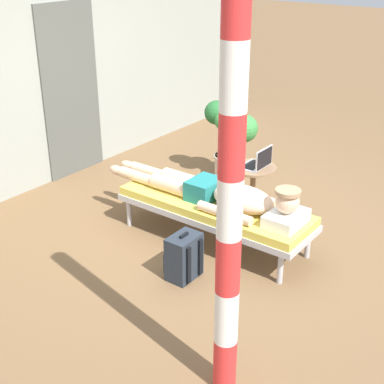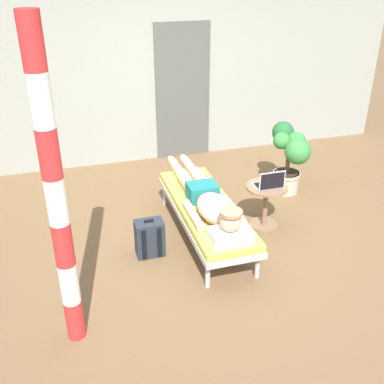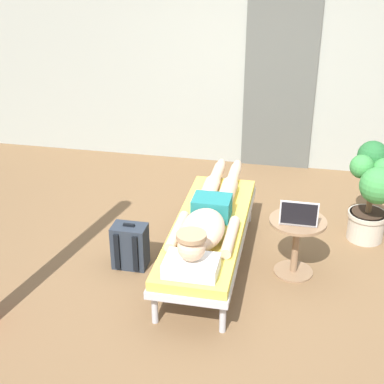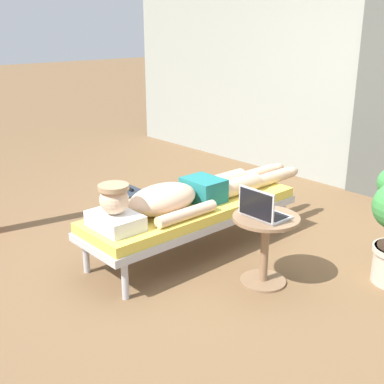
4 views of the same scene
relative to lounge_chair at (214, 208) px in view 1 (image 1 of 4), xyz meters
The scene contains 10 objects.
ground_plane 0.38m from the lounge_chair, ahead, with size 40.00×40.00×0.00m, color brown.
house_wall_back 2.68m from the lounge_chair, 90.00° to the left, with size 7.60×0.20×2.70m, color #999E93.
house_door_panel 2.50m from the lounge_chair, 80.12° to the left, with size 0.84×0.03×2.04m, color #545651.
lounge_chair is the anchor object (origin of this frame).
person_reclining 0.19m from the lounge_chair, 90.00° to the right, with size 0.53×2.17×0.33m.
side_table 0.75m from the lounge_chair, ahead, with size 0.48×0.48×0.52m.
laptop 0.78m from the lounge_chair, ahead, with size 0.31×0.24×0.23m.
backpack 0.71m from the lounge_chair, 167.07° to the right, with size 0.30×0.26×0.42m.
potted_plant 1.60m from the lounge_chair, 27.68° to the left, with size 0.46×0.68×0.93m.
porch_post 2.14m from the lounge_chair, 143.03° to the right, with size 0.15×0.15×2.60m.
Camera 1 is at (-4.01, -2.63, 2.68)m, focal length 51.53 mm.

